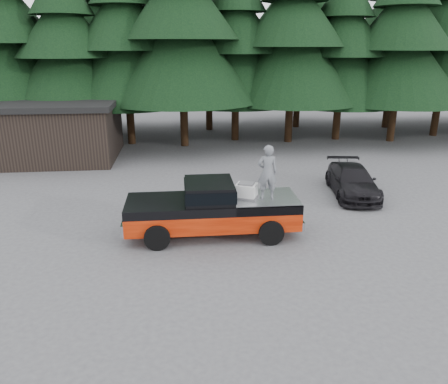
{
  "coord_description": "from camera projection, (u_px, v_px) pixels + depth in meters",
  "views": [
    {
      "loc": [
        -1.33,
        -13.61,
        6.27
      ],
      "look_at": [
        0.07,
        0.0,
        1.63
      ],
      "focal_mm": 35.0,
      "sensor_mm": 36.0,
      "label": 1
    }
  ],
  "objects": [
    {
      "name": "man_on_bed",
      "position": [
        267.0,
        172.0,
        14.42
      ],
      "size": [
        0.69,
        0.47,
        1.85
      ],
      "primitive_type": "imported",
      "rotation": [
        0.0,
        0.0,
        3.1
      ],
      "color": "slate",
      "rests_on": "pickup_truck"
    },
    {
      "name": "truck_cab",
      "position": [
        209.0,
        190.0,
        14.65
      ],
      "size": [
        1.66,
        1.9,
        0.59
      ],
      "primitive_type": "cube",
      "color": "black",
      "rests_on": "pickup_truck"
    },
    {
      "name": "parked_car",
      "position": [
        352.0,
        181.0,
        19.0
      ],
      "size": [
        2.34,
        4.53,
        1.26
      ],
      "primitive_type": "imported",
      "rotation": [
        0.0,
        0.0,
        -0.14
      ],
      "color": "black",
      "rests_on": "ground"
    },
    {
      "name": "utility_building",
      "position": [
        44.0,
        130.0,
        24.85
      ],
      "size": [
        8.4,
        6.4,
        3.3
      ],
      "color": "black",
      "rests_on": "ground"
    },
    {
      "name": "pickup_truck",
      "position": [
        212.0,
        216.0,
        14.97
      ],
      "size": [
        6.0,
        2.04,
        1.33
      ],
      "primitive_type": null,
      "color": "red",
      "rests_on": "ground"
    },
    {
      "name": "ground",
      "position": [
        222.0,
        237.0,
        14.96
      ],
      "size": [
        120.0,
        120.0,
        0.0
      ],
      "primitive_type": "plane",
      "color": "#464548",
      "rests_on": "ground"
    },
    {
      "name": "air_compressor",
      "position": [
        246.0,
        191.0,
        14.75
      ],
      "size": [
        0.83,
        0.77,
        0.46
      ],
      "primitive_type": "cube",
      "rotation": [
        0.0,
        0.0,
        -0.41
      ],
      "color": "silver",
      "rests_on": "pickup_truck"
    },
    {
      "name": "treeline",
      "position": [
        202.0,
        21.0,
        28.72
      ],
      "size": [
        60.15,
        16.05,
        17.5
      ],
      "color": "black",
      "rests_on": "ground"
    }
  ]
}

